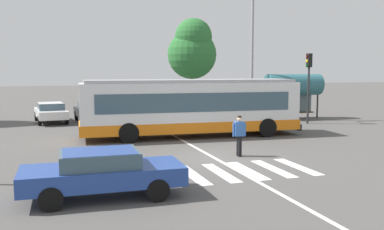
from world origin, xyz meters
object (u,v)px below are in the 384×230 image
parked_car_charcoal (202,107)px  twin_arm_street_lamp (252,34)px  parked_car_teal (165,108)px  background_tree_right (192,49)px  foreground_sedan (102,171)px  pedestrian_crossing_street (239,133)px  parked_car_blue (131,109)px  bus_stop_shelter (293,86)px  city_transit_bus (191,107)px  traffic_light_far_corner (309,77)px  parked_car_black (91,111)px  parked_car_white (51,111)px

parked_car_charcoal → twin_arm_street_lamp: size_ratio=0.46×
parked_car_teal → background_tree_right: 9.22m
foreground_sedan → parked_car_teal: 19.54m
foreground_sedan → background_tree_right: (10.88, 25.13, 4.59)m
pedestrian_crossing_street → twin_arm_street_lamp: 13.95m
parked_car_blue → parked_car_charcoal: (5.29, -0.30, 0.00)m
parked_car_charcoal → bus_stop_shelter: size_ratio=1.10×
city_transit_bus → traffic_light_far_corner: 9.66m
pedestrian_crossing_street → parked_car_teal: 14.33m
foreground_sedan → background_tree_right: size_ratio=0.56×
parked_car_black → background_tree_right: background_tree_right is taller
pedestrian_crossing_street → foreground_sedan: pedestrian_crossing_street is taller
parked_car_blue → foreground_sedan: bearing=-102.4°
pedestrian_crossing_street → parked_car_black: (-4.84, 13.81, -0.20)m
parked_car_blue → bus_stop_shelter: (11.28, -3.29, 1.65)m
foreground_sedan → parked_car_white: bearing=94.4°
parked_car_blue → background_tree_right: 10.55m
parked_car_charcoal → bus_stop_shelter: (5.99, -2.99, 1.65)m
twin_arm_street_lamp → background_tree_right: size_ratio=1.23×
city_transit_bus → foreground_sedan: 11.30m
parked_car_teal → background_tree_right: background_tree_right is taller
parked_car_black → parked_car_blue: size_ratio=1.01×
traffic_light_far_corner → parked_car_blue: bearing=151.1°
background_tree_right → twin_arm_street_lamp: bearing=-82.4°
background_tree_right → parked_car_blue: bearing=-135.9°
parked_car_black → parked_car_teal: (5.32, 0.51, 0.00)m
parked_car_charcoal → background_tree_right: background_tree_right is taller
pedestrian_crossing_street → traffic_light_far_corner: (8.79, 8.48, 2.14)m
parked_car_white → parked_car_teal: (7.96, 0.03, 0.00)m
foreground_sedan → bus_stop_shelter: size_ratio=1.07×
parked_car_white → parked_car_teal: 7.96m
traffic_light_far_corner → parked_car_charcoal: bearing=134.3°
foreground_sedan → parked_car_black: size_ratio=0.98×
twin_arm_street_lamp → parked_car_blue: bearing=160.0°
pedestrian_crossing_street → parked_car_teal: bearing=88.1°
parked_car_white → background_tree_right: size_ratio=0.57×
pedestrian_crossing_street → bus_stop_shelter: (9.28, 11.14, 1.45)m
city_transit_bus → twin_arm_street_lamp: bearing=42.5°
background_tree_right → city_transit_bus: bearing=-108.4°
background_tree_right → traffic_light_far_corner: bearing=-72.5°
parked_car_black → parked_car_charcoal: 8.13m
foreground_sedan → parked_car_blue: 18.96m
parked_car_black → traffic_light_far_corner: traffic_light_far_corner is taller
foreground_sedan → parked_car_black: (1.22, 17.91, 0.00)m
parked_car_blue → background_tree_right: bearing=44.1°
pedestrian_crossing_street → parked_car_white: size_ratio=0.37×
pedestrian_crossing_street → parked_car_blue: (-2.00, 14.42, -0.20)m
pedestrian_crossing_street → traffic_light_far_corner: size_ratio=0.37×
parked_car_white → parked_car_charcoal: same height
parked_car_black → parked_car_blue: bearing=12.2°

